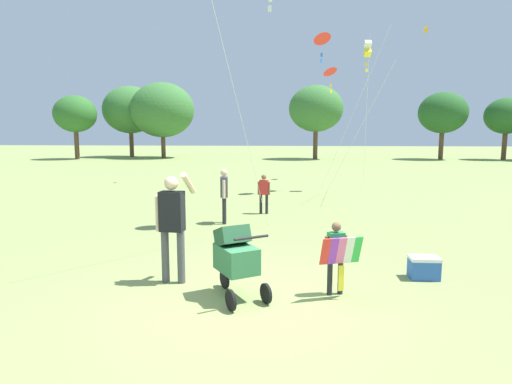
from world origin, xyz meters
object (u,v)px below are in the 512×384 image
at_px(kite_orange_delta, 368,50).
at_px(kite_blue_high, 331,73).
at_px(cooler_box, 424,267).
at_px(person_adult_flyer, 172,219).
at_px(person_sitting_far, 264,191).
at_px(person_red_shirt, 224,192).
at_px(kite_green_novelty, 323,41).
at_px(stroller, 236,255).
at_px(child_with_butterfly_kite, 337,252).

relative_size(kite_orange_delta, kite_blue_high, 1.21).
bearing_deg(cooler_box, person_adult_flyer, -173.33).
bearing_deg(kite_orange_delta, cooler_box, -94.21).
xyz_separation_m(person_adult_flyer, person_sitting_far, (1.08, 5.71, -0.34)).
xyz_separation_m(kite_orange_delta, person_sitting_far, (-3.57, -4.96, -4.61)).
bearing_deg(person_red_shirt, kite_green_novelty, 63.16).
distance_m(person_adult_flyer, stroller, 1.22).
xyz_separation_m(stroller, kite_blue_high, (2.28, 11.10, 3.81)).
bearing_deg(kite_orange_delta, kite_blue_high, -175.51).
xyz_separation_m(child_with_butterfly_kite, person_red_shirt, (-2.27, 4.72, 0.18)).
bearing_deg(kite_green_novelty, child_with_butterfly_kite, -92.81).
distance_m(person_red_shirt, cooler_box, 5.44).
bearing_deg(person_red_shirt, person_sitting_far, 55.85).
distance_m(child_with_butterfly_kite, kite_green_novelty, 11.29).
distance_m(kite_orange_delta, person_red_shirt, 8.94).
height_order(kite_orange_delta, kite_blue_high, kite_orange_delta).
xyz_separation_m(kite_orange_delta, kite_green_novelty, (-1.72, -0.84, 0.20)).
distance_m(stroller, person_red_shirt, 4.97).
bearing_deg(person_red_shirt, stroller, -79.97).
height_order(child_with_butterfly_kite, person_sitting_far, person_sitting_far).
distance_m(kite_green_novelty, person_red_shirt, 7.70).
distance_m(stroller, cooler_box, 3.07).
bearing_deg(kite_blue_high, person_red_shirt, -116.86).
height_order(kite_green_novelty, cooler_box, kite_green_novelty).
relative_size(stroller, kite_orange_delta, 0.19).
relative_size(kite_blue_high, person_red_shirt, 3.42).
xyz_separation_m(stroller, person_red_shirt, (-0.87, 4.89, 0.20)).
bearing_deg(cooler_box, kite_green_novelty, 95.87).
relative_size(kite_orange_delta, kite_green_novelty, 0.98).
bearing_deg(person_sitting_far, person_red_shirt, -124.15).
xyz_separation_m(kite_orange_delta, cooler_box, (-0.75, -10.22, -5.08)).
bearing_deg(kite_blue_high, stroller, -101.60).
distance_m(person_adult_flyer, person_red_shirt, 4.36).
distance_m(child_with_butterfly_kite, kite_orange_delta, 12.17).
bearing_deg(child_with_butterfly_kite, cooler_box, 29.19).
relative_size(child_with_butterfly_kite, kite_orange_delta, 0.19).
bearing_deg(kite_blue_high, person_sitting_far, -114.63).
bearing_deg(kite_green_novelty, person_sitting_far, -114.19).
bearing_deg(stroller, kite_orange_delta, 72.09).
height_order(person_sitting_far, cooler_box, person_sitting_far).
relative_size(stroller, kite_blue_high, 0.23).
bearing_deg(stroller, person_sitting_far, 89.50).
xyz_separation_m(child_with_butterfly_kite, stroller, (-1.40, -0.17, -0.02)).
bearing_deg(kite_blue_high, kite_orange_delta, 4.49).
xyz_separation_m(person_red_shirt, person_sitting_far, (0.92, 1.36, -0.15)).
xyz_separation_m(child_with_butterfly_kite, kite_orange_delta, (2.22, 11.03, 4.63)).
xyz_separation_m(child_with_butterfly_kite, person_adult_flyer, (-2.43, 0.36, 0.36)).
bearing_deg(person_adult_flyer, kite_blue_high, 72.63).
height_order(person_red_shirt, cooler_box, person_red_shirt).
xyz_separation_m(person_red_shirt, cooler_box, (3.73, -3.90, -0.63)).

